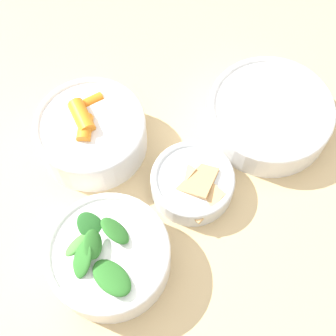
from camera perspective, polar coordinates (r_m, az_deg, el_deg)
ground_plane at (r=1.40m, az=-0.53°, el=-14.96°), size 10.00×10.00×0.00m
dining_table at (r=0.79m, az=-0.91°, el=-5.89°), size 1.10×1.00×0.74m
bowl_carrots at (r=0.71m, az=-9.29°, el=4.37°), size 0.16×0.16×0.08m
bowl_greens at (r=0.63m, az=-7.29°, el=-10.59°), size 0.16×0.16×0.09m
bowl_beans_hotdog at (r=0.74m, az=12.20°, el=6.27°), size 0.19×0.19×0.05m
bowl_cookies at (r=0.68m, az=2.99°, el=-1.70°), size 0.12×0.13×0.04m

